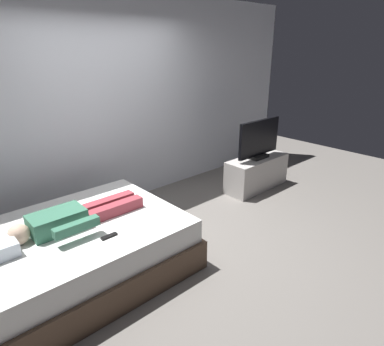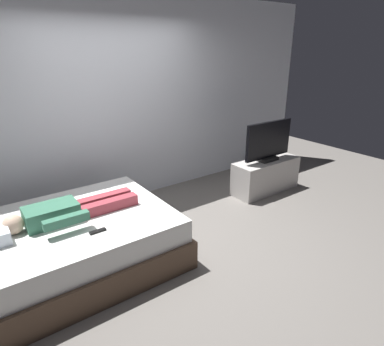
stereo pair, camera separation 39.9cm
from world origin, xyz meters
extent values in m
plane|color=slate|center=(0.00, 0.00, 0.00)|extent=(10.00, 10.00, 0.00)
cube|color=silver|center=(0.40, 1.53, 1.40)|extent=(6.40, 0.10, 2.80)
cube|color=brown|center=(-1.08, 0.28, 0.15)|extent=(2.08, 1.52, 0.30)
cube|color=white|center=(-1.08, 0.28, 0.42)|extent=(2.00, 1.44, 0.24)
cube|color=#387056|center=(-1.18, 0.31, 0.63)|extent=(0.48, 0.28, 0.18)
sphere|color=beige|center=(-1.51, 0.31, 0.63)|extent=(0.18, 0.18, 0.18)
cube|color=#993842|center=(-0.64, 0.23, 0.60)|extent=(0.60, 0.11, 0.11)
cube|color=#993842|center=(-0.64, 0.39, 0.60)|extent=(0.60, 0.11, 0.11)
cube|color=#387056|center=(-1.12, 0.03, 0.67)|extent=(0.40, 0.08, 0.08)
cube|color=black|center=(-0.90, -0.11, 0.55)|extent=(0.15, 0.04, 0.02)
cube|color=#B7B2AD|center=(1.97, 0.45, 0.25)|extent=(1.10, 0.40, 0.50)
cube|color=black|center=(1.97, 0.45, 0.53)|extent=(0.32, 0.20, 0.05)
cube|color=black|center=(1.97, 0.45, 0.82)|extent=(0.88, 0.05, 0.54)
camera|label=1|loc=(-2.07, -2.48, 2.12)|focal=31.21mm
camera|label=2|loc=(-1.76, -2.73, 2.12)|focal=31.21mm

